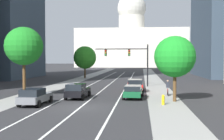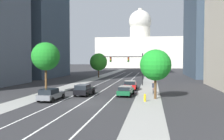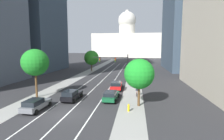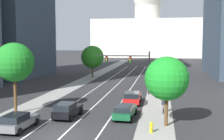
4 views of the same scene
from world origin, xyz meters
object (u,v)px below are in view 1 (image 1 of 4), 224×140
at_px(cyclist, 168,88).
at_px(street_tree_mid_left, 24,46).
at_px(car_green, 133,91).
at_px(car_gray, 35,96).
at_px(capitol_building, 132,43).
at_px(car_black, 77,91).
at_px(street_tree_mid_right, 175,57).
at_px(fire_hydrant, 163,100).
at_px(car_red, 135,85).
at_px(traffic_signal_mast, 130,57).
at_px(street_tree_near_left, 85,58).

relative_size(cyclist, street_tree_mid_left, 0.23).
distance_m(car_green, car_gray, 10.05).
distance_m(capitol_building, car_black, 126.52).
xyz_separation_m(car_black, cyclist, (9.34, 3.69, 0.05)).
distance_m(car_green, street_tree_mid_right, 5.66).
bearing_deg(street_tree_mid_right, fire_hydrant, -118.54).
xyz_separation_m(fire_hydrant, cyclist, (0.99, 7.15, 0.39)).
bearing_deg(car_black, car_gray, 151.43).
distance_m(capitol_building, car_green, 125.79).
height_order(car_green, car_red, car_red).
xyz_separation_m(car_red, street_tree_mid_left, (-11.58, -6.76, 4.57)).
height_order(car_black, cyclist, cyclist).
bearing_deg(cyclist, car_gray, 126.61).
distance_m(car_black, traffic_signal_mast, 15.93).
relative_size(capitol_building, street_tree_near_left, 7.98).
bearing_deg(capitol_building, car_gray, -91.85).
bearing_deg(car_black, capitol_building, 1.87).
bearing_deg(street_tree_mid_left, fire_hydrant, -17.04).
bearing_deg(car_black, street_tree_mid_right, -94.67).
bearing_deg(capitol_building, cyclist, -86.29).
height_order(cyclist, street_tree_near_left, street_tree_near_left).
bearing_deg(car_gray, car_black, -29.55).
xyz_separation_m(street_tree_mid_left, street_tree_near_left, (0.50, 32.67, -1.04)).
height_order(capitol_building, car_black, capitol_building).
bearing_deg(cyclist, street_tree_mid_left, 102.41).
bearing_deg(street_tree_mid_left, car_gray, -60.73).
relative_size(capitol_building, fire_hydrant, 58.97).
relative_size(car_gray, fire_hydrant, 5.03).
relative_size(fire_hydrant, street_tree_near_left, 0.14).
bearing_deg(street_tree_mid_left, cyclist, 10.30).
xyz_separation_m(capitol_building, car_red, (4.23, -118.36, -11.07)).
height_order(car_green, traffic_signal_mast, traffic_signal_mast).
bearing_deg(car_black, fire_hydrant, -110.00).
height_order(capitol_building, fire_hydrant, capitol_building).
bearing_deg(car_black, cyclist, -65.93).
distance_m(car_red, cyclist, 5.43).
xyz_separation_m(car_gray, traffic_signal_mast, (7.62, 19.43, 3.57)).
xyz_separation_m(car_gray, street_tree_mid_right, (12.38, 3.45, 3.47)).
height_order(car_black, street_tree_mid_right, street_tree_mid_right).
distance_m(fire_hydrant, cyclist, 7.23).
height_order(car_black, car_gray, car_black).
xyz_separation_m(car_green, traffic_signal_mast, (-0.81, 13.96, 3.61)).
xyz_separation_m(car_red, car_gray, (-8.45, -12.33, -0.03)).
bearing_deg(street_tree_near_left, car_gray, -86.08).
height_order(car_gray, fire_hydrant, car_gray).
xyz_separation_m(cyclist, street_tree_near_left, (-14.77, 29.90, 3.47)).
relative_size(car_green, cyclist, 2.78).
xyz_separation_m(cyclist, street_tree_mid_left, (-15.27, -2.77, 4.52)).
bearing_deg(car_green, car_red, 2.56).
distance_m(car_gray, fire_hydrant, 11.23).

